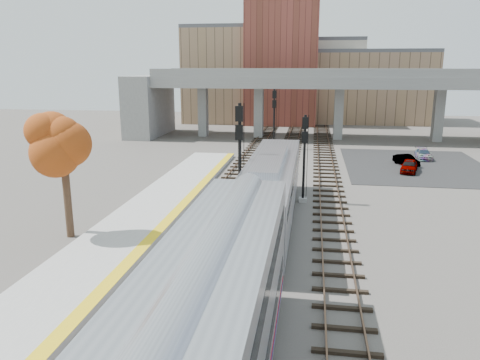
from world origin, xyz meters
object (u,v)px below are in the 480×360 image
(signal_mast_mid, at_px, (304,161))
(car_c, at_px, (423,154))
(signal_mast_near, at_px, (240,161))
(car_a, at_px, (409,166))
(signal_mast_far, at_px, (274,119))
(locomotive, at_px, (270,188))
(tree, at_px, (62,143))
(car_b, at_px, (406,160))

(signal_mast_mid, bearing_deg, car_c, 55.85)
(signal_mast_near, bearing_deg, car_a, 48.77)
(car_c, bearing_deg, car_a, -108.38)
(signal_mast_far, bearing_deg, car_a, -39.44)
(signal_mast_near, bearing_deg, signal_mast_far, 90.00)
(signal_mast_far, distance_m, car_c, 17.44)
(locomotive, bearing_deg, signal_mast_mid, 67.88)
(signal_mast_far, distance_m, tree, 33.64)
(tree, bearing_deg, car_c, 46.98)
(signal_mast_far, bearing_deg, tree, -106.23)
(tree, height_order, car_a, tree)
(signal_mast_mid, relative_size, car_c, 1.76)
(car_a, bearing_deg, signal_mast_far, 154.93)
(signal_mast_mid, distance_m, car_b, 17.94)
(signal_mast_mid, relative_size, tree, 0.86)
(car_a, distance_m, car_b, 3.21)
(locomotive, height_order, car_a, locomotive)
(signal_mast_near, distance_m, signal_mast_mid, 5.99)
(locomotive, xyz_separation_m, car_c, (14.51, 23.36, -1.70))
(tree, xyz_separation_m, car_a, (23.20, 20.88, -4.95))
(car_a, bearing_deg, car_c, 82.54)
(signal_mast_near, xyz_separation_m, car_b, (14.14, 18.96, -3.27))
(signal_mast_mid, xyz_separation_m, signal_mast_far, (-4.10, 22.83, 0.48))
(signal_mast_far, relative_size, tree, 0.95)
(signal_mast_far, relative_size, car_b, 2.16)
(signal_mast_near, relative_size, signal_mast_far, 1.06)
(signal_mast_near, xyz_separation_m, signal_mast_mid, (4.10, 4.30, -0.76))
(signal_mast_near, bearing_deg, car_b, 53.27)
(signal_mast_near, bearing_deg, tree, -151.41)
(signal_mast_mid, bearing_deg, signal_mast_far, 100.18)
(locomotive, bearing_deg, signal_mast_near, 163.58)
(signal_mast_far, height_order, car_b, signal_mast_far)
(locomotive, relative_size, signal_mast_far, 2.66)
(car_a, height_order, car_b, car_a)
(signal_mast_near, distance_m, car_c, 28.35)
(signal_mast_near, height_order, car_c, signal_mast_near)
(signal_mast_far, height_order, car_c, signal_mast_far)
(tree, height_order, car_c, tree)
(signal_mast_mid, xyz_separation_m, car_a, (9.71, 11.46, -2.45))
(tree, bearing_deg, car_b, 45.65)
(locomotive, height_order, signal_mast_far, signal_mast_far)
(car_a, bearing_deg, car_b, 98.45)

